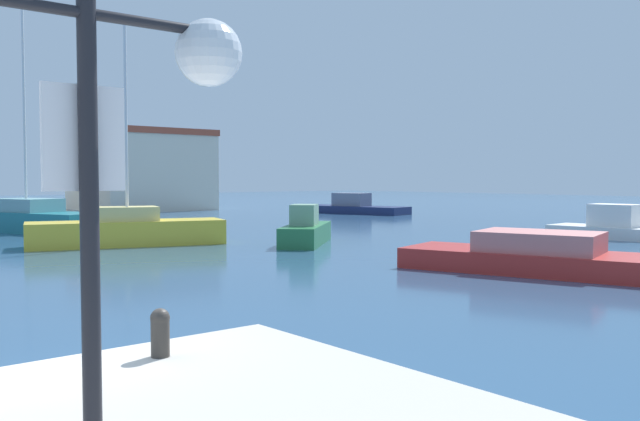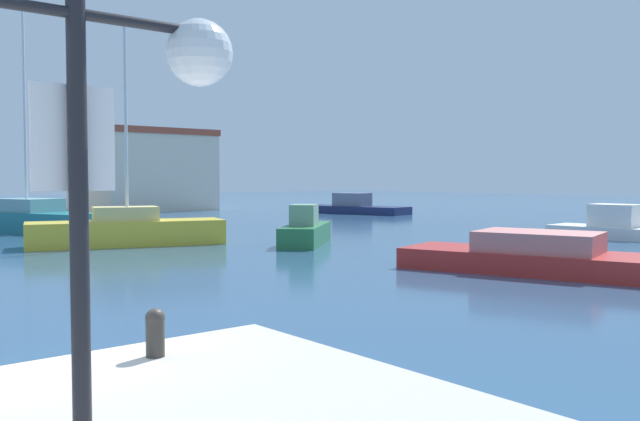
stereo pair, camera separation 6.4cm
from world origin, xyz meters
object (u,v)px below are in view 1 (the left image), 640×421
object	(u,v)px
sailboat_yellow_inner_mooring	(127,230)
motorboat_navy_outer_mooring	(353,207)
lamppost	(87,58)
sailboat_teal_mid_harbor	(27,218)
motorboat_green_distant_north	(306,231)
motorboat_red_distant_east	(552,258)
mooring_bollard	(160,330)
motorboat_white_center_channel	(631,229)

from	to	relation	value
sailboat_yellow_inner_mooring	motorboat_navy_outer_mooring	size ratio (longest dim) A/B	0.97
lamppost	sailboat_teal_mid_harbor	distance (m)	32.19
motorboat_green_distant_north	motorboat_red_distant_east	size ratio (longest dim) A/B	0.51
lamppost	motorboat_navy_outer_mooring	bearing A→B (deg)	45.92
motorboat_navy_outer_mooring	sailboat_teal_mid_harbor	world-z (taller)	sailboat_teal_mid_harbor
lamppost	sailboat_yellow_inner_mooring	size ratio (longest dim) A/B	0.46
motorboat_red_distant_east	mooring_bollard	bearing A→B (deg)	-163.46
lamppost	mooring_bollard	xyz separation A→B (m)	(1.64, 2.55, -2.12)
mooring_bollard	sailboat_teal_mid_harbor	distance (m)	29.20
sailboat_yellow_inner_mooring	motorboat_navy_outer_mooring	world-z (taller)	sailboat_yellow_inner_mooring
mooring_bollard	motorboat_navy_outer_mooring	bearing A→B (deg)	45.14
lamppost	mooring_bollard	size ratio (longest dim) A/B	8.08
mooring_bollard	motorboat_white_center_channel	xyz separation A→B (m)	(25.51, 7.56, -0.68)
sailboat_yellow_inner_mooring	motorboat_navy_outer_mooring	distance (m)	25.85
motorboat_white_center_channel	motorboat_navy_outer_mooring	xyz separation A→B (m)	(5.25, 23.35, 0.02)
motorboat_navy_outer_mooring	motorboat_red_distant_east	bearing A→B (deg)	-122.50
sailboat_yellow_inner_mooring	motorboat_green_distant_north	distance (m)	6.95
mooring_bollard	sailboat_teal_mid_harbor	size ratio (longest dim) A/B	0.04
motorboat_white_center_channel	motorboat_red_distant_east	world-z (taller)	motorboat_white_center_channel
sailboat_teal_mid_harbor	motorboat_white_center_channel	bearing A→B (deg)	-48.19
motorboat_navy_outer_mooring	motorboat_white_center_channel	bearing A→B (deg)	-102.67
motorboat_white_center_channel	mooring_bollard	bearing A→B (deg)	-163.50
mooring_bollard	sailboat_yellow_inner_mooring	size ratio (longest dim) A/B	0.06
sailboat_yellow_inner_mooring	motorboat_green_distant_north	world-z (taller)	sailboat_yellow_inner_mooring
mooring_bollard	motorboat_white_center_channel	world-z (taller)	motorboat_white_center_channel
lamppost	motorboat_red_distant_east	world-z (taller)	lamppost
motorboat_white_center_channel	sailboat_teal_mid_harbor	xyz separation A→B (m)	(-18.62, 20.82, 0.23)
motorboat_navy_outer_mooring	sailboat_teal_mid_harbor	bearing A→B (deg)	-173.94
sailboat_teal_mid_harbor	sailboat_yellow_inner_mooring	bearing A→B (deg)	-84.01
motorboat_red_distant_east	motorboat_navy_outer_mooring	bearing A→B (deg)	57.50
motorboat_white_center_channel	motorboat_navy_outer_mooring	world-z (taller)	motorboat_navy_outer_mooring
motorboat_white_center_channel	sailboat_yellow_inner_mooring	bearing A→B (deg)	147.33
sailboat_teal_mid_harbor	motorboat_green_distant_north	bearing A→B (deg)	-63.70
lamppost	motorboat_navy_outer_mooring	distance (m)	46.66
lamppost	motorboat_green_distant_north	bearing A→B (deg)	48.83
motorboat_red_distant_east	sailboat_teal_mid_harbor	size ratio (longest dim) A/B	0.71
mooring_bollard	sailboat_teal_mid_harbor	xyz separation A→B (m)	(6.89, 28.37, -0.46)
lamppost	motorboat_navy_outer_mooring	world-z (taller)	lamppost
motorboat_green_distant_north	motorboat_navy_outer_mooring	bearing A→B (deg)	43.06
motorboat_red_distant_east	lamppost	bearing A→B (deg)	-156.65
sailboat_teal_mid_harbor	mooring_bollard	bearing A→B (deg)	-103.66
mooring_bollard	motorboat_navy_outer_mooring	size ratio (longest dim) A/B	0.05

